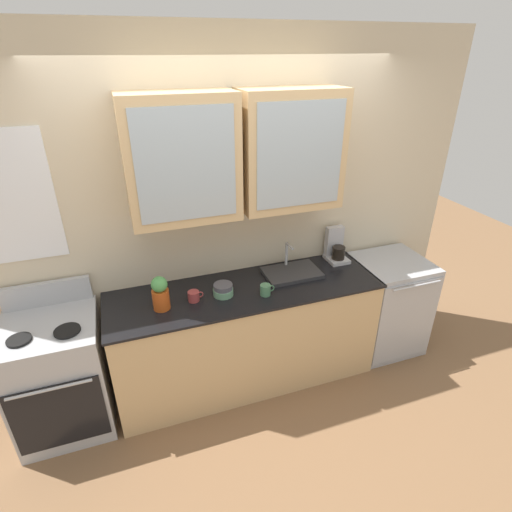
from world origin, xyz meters
The scene contains 11 objects.
ground_plane centered at (0.00, 0.00, 0.00)m, with size 10.00×10.00×0.00m, color brown.
back_wall_unit centered at (-0.01, 0.30, 1.51)m, with size 4.01×0.46×2.70m.
counter centered at (0.00, 0.00, 0.44)m, with size 2.11×0.64×0.89m.
stove_range centered at (-1.41, 0.00, 0.45)m, with size 0.63×0.65×1.07m.
sink_faucet centered at (0.42, 0.09, 0.91)m, with size 0.45×0.30×0.24m.
bowl_stack centered at (-0.19, -0.02, 0.93)m, with size 0.15×0.15×0.09m.
vase centered at (-0.64, -0.04, 1.01)m, with size 0.12×0.12×0.26m.
cup_near_sink centered at (0.11, -0.13, 0.93)m, with size 0.11×0.08×0.08m.
cup_near_bowls centered at (-0.41, -0.02, 0.93)m, with size 0.12×0.08×0.08m.
dishwasher centered at (1.35, 0.00, 0.44)m, with size 0.61×0.62×0.89m.
coffee_maker centered at (0.89, 0.21, 1.00)m, with size 0.17×0.20×0.29m.
Camera 1 is at (-0.80, -2.51, 2.54)m, focal length 28.36 mm.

